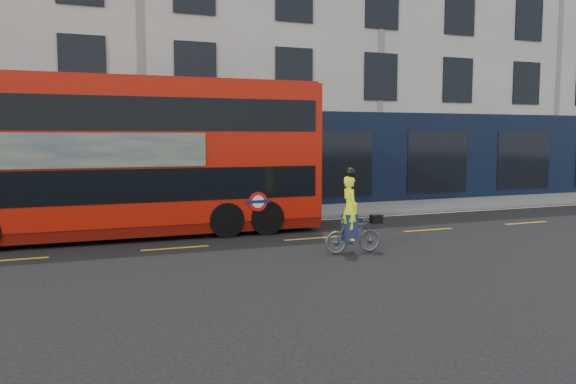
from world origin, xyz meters
TOP-DOWN VIEW (x-y plane):
  - ground at (0.00, 0.00)m, footprint 120.00×120.00m
  - pavement at (0.00, 6.50)m, footprint 60.00×3.00m
  - kerb at (0.00, 5.00)m, footprint 60.00×0.12m
  - building_terrace at (0.00, 12.94)m, footprint 50.00×10.07m
  - road_edge_line at (0.00, 4.70)m, footprint 58.00×0.10m
  - lane_dashes at (0.00, 1.50)m, footprint 58.00×0.12m
  - bus at (-0.94, 3.80)m, footprint 11.52×2.81m
  - cyclist at (4.09, -0.75)m, footprint 1.56×0.61m

SIDE VIEW (x-z plane):
  - ground at x=0.00m, z-range 0.00..0.00m
  - road_edge_line at x=0.00m, z-range 0.00..0.01m
  - lane_dashes at x=0.00m, z-range 0.00..0.01m
  - pavement at x=0.00m, z-range 0.00..0.12m
  - kerb at x=0.00m, z-range 0.00..0.13m
  - cyclist at x=4.09m, z-range -0.35..1.83m
  - bus at x=-0.94m, z-range 0.06..4.68m
  - building_terrace at x=0.00m, z-range -0.01..14.99m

